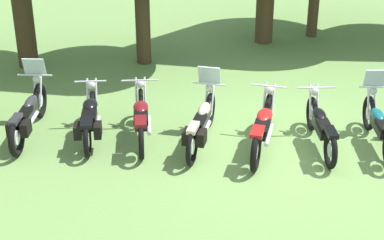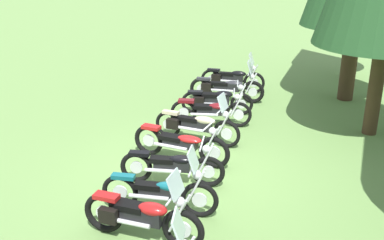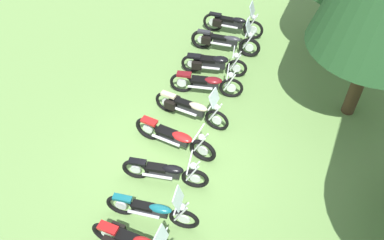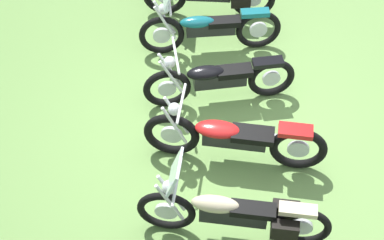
{
  "view_description": "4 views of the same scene",
  "coord_description": "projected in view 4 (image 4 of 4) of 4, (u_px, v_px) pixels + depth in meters",
  "views": [
    {
      "loc": [
        -2.6,
        -10.5,
        5.77
      ],
      "look_at": [
        -1.84,
        -0.44,
        0.81
      ],
      "focal_mm": 57.92,
      "sensor_mm": 36.0,
      "label": 1
    },
    {
      "loc": [
        9.13,
        1.16,
        4.73
      ],
      "look_at": [
        -1.34,
        0.06,
        0.71
      ],
      "focal_mm": 42.68,
      "sensor_mm": 36.0,
      "label": 2
    },
    {
      "loc": [
        6.43,
        1.43,
        8.59
      ],
      "look_at": [
        -0.97,
        0.27,
        0.69
      ],
      "focal_mm": 37.66,
      "sensor_mm": 36.0,
      "label": 3
    },
    {
      "loc": [
        -5.28,
        1.28,
        6.53
      ],
      "look_at": [
        -0.28,
        0.42,
        0.71
      ],
      "focal_mm": 55.88,
      "sensor_mm": 36.0,
      "label": 4
    }
  ],
  "objects": [
    {
      "name": "motorcycle_4",
      "position": [
        236.0,
        214.0,
        7.06
      ],
      "size": [
        0.96,
        2.26,
        1.37
      ],
      "rotation": [
        0.0,
        0.0,
        1.27
      ],
      "color": "black",
      "rests_on": "ground_plane"
    },
    {
      "name": "motorcycle_7",
      "position": [
        208.0,
        27.0,
        9.32
      ],
      "size": [
        0.63,
        2.25,
        1.37
      ],
      "rotation": [
        0.0,
        0.0,
        1.49
      ],
      "color": "black",
      "rests_on": "ground_plane"
    },
    {
      "name": "motorcycle_5",
      "position": [
        234.0,
        138.0,
        7.85
      ],
      "size": [
        0.99,
        2.36,
        1.03
      ],
      "rotation": [
        0.0,
        0.0,
        1.25
      ],
      "color": "black",
      "rests_on": "ground_plane"
    },
    {
      "name": "ground_plane",
      "position": [
        217.0,
        134.0,
        8.48
      ],
      "size": [
        80.0,
        80.0,
        0.0
      ],
      "primitive_type": "plane",
      "color": "#6B934C"
    },
    {
      "name": "motorcycle_6",
      "position": [
        219.0,
        79.0,
        8.6
      ],
      "size": [
        0.74,
        2.23,
        1.0
      ],
      "rotation": [
        0.0,
        0.0,
        1.54
      ],
      "color": "black",
      "rests_on": "ground_plane"
    }
  ]
}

